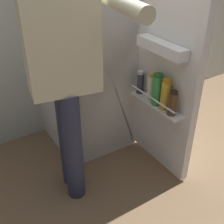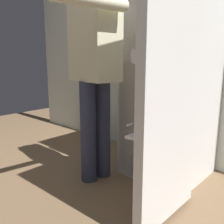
# 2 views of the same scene
# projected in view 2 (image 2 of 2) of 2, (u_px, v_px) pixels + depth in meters

# --- Properties ---
(ground_plane) EXTENTS (6.40, 6.40, 0.00)m
(ground_plane) POSITION_uv_depth(u_px,v_px,m) (126.00, 197.00, 1.73)
(ground_plane) COLOR brown
(kitchen_wall) EXTENTS (4.40, 0.10, 2.51)m
(kitchen_wall) POSITION_uv_depth(u_px,v_px,m) (195.00, 22.00, 2.13)
(kitchen_wall) COLOR beige
(kitchen_wall) RESTS_ON ground_plane
(refrigerator) EXTENTS (0.66, 1.18, 1.76)m
(refrigerator) POSITION_uv_depth(u_px,v_px,m) (172.00, 68.00, 1.89)
(refrigerator) COLOR white
(refrigerator) RESTS_ON ground_plane
(person) EXTENTS (0.52, 0.74, 1.57)m
(person) POSITION_uv_depth(u_px,v_px,m) (95.00, 61.00, 1.82)
(person) COLOR #2D334C
(person) RESTS_ON ground_plane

